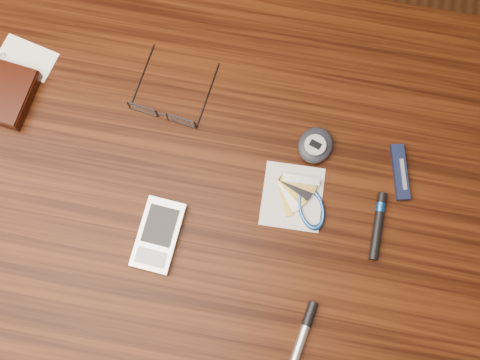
# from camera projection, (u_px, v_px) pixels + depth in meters

# --- Properties ---
(ground) EXTENTS (3.80, 3.80, 0.00)m
(ground) POSITION_uv_depth(u_px,v_px,m) (227.00, 254.00, 1.60)
(ground) COLOR #472814
(ground) RESTS_ON ground
(desk) EXTENTS (1.00, 0.70, 0.75)m
(desk) POSITION_uv_depth(u_px,v_px,m) (219.00, 203.00, 0.97)
(desk) COLOR #331508
(desk) RESTS_ON ground
(eyeglasses) EXTENTS (0.12, 0.12, 0.02)m
(eyeglasses) POSITION_uv_depth(u_px,v_px,m) (164.00, 111.00, 0.89)
(eyeglasses) COLOR black
(eyeglasses) RESTS_ON desk
(pda_phone) EXTENTS (0.06, 0.11, 0.02)m
(pda_phone) POSITION_uv_depth(u_px,v_px,m) (158.00, 235.00, 0.85)
(pda_phone) COLOR #AFAEB3
(pda_phone) RESTS_ON desk
(pedometer) EXTENTS (0.06, 0.07, 0.02)m
(pedometer) POSITION_uv_depth(u_px,v_px,m) (315.00, 145.00, 0.88)
(pedometer) COLOR black
(pedometer) RESTS_ON desk
(notepad_keys) EXTENTS (0.11, 0.10, 0.01)m
(notepad_keys) POSITION_uv_depth(u_px,v_px,m) (302.00, 201.00, 0.86)
(notepad_keys) COLOR silver
(notepad_keys) RESTS_ON desk
(pocket_knife) EXTENTS (0.04, 0.08, 0.01)m
(pocket_knife) POSITION_uv_depth(u_px,v_px,m) (400.00, 172.00, 0.87)
(pocket_knife) COLOR #111D33
(pocket_knife) RESTS_ON desk
(silver_pen) EXTENTS (0.04, 0.16, 0.01)m
(silver_pen) POSITION_uv_depth(u_px,v_px,m) (298.00, 349.00, 0.81)
(silver_pen) COLOR #B3B4B8
(silver_pen) RESTS_ON desk
(black_blue_pen) EXTENTS (0.01, 0.10, 0.01)m
(black_blue_pen) POSITION_uv_depth(u_px,v_px,m) (378.00, 224.00, 0.85)
(black_blue_pen) COLOR black
(black_blue_pen) RESTS_ON desk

